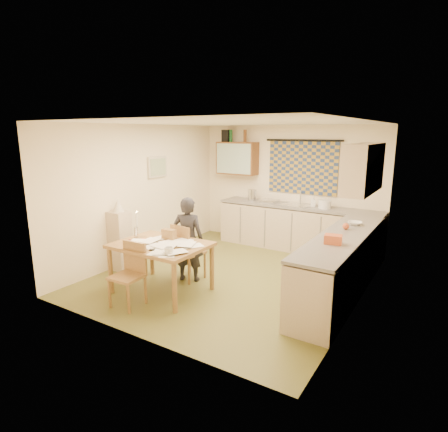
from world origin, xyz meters
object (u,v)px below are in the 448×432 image
Objects in this scene: counter_right at (340,266)px; stove at (318,293)px; dining_table at (162,267)px; person at (188,239)px; counter_back at (297,228)px; shelf_stand at (120,241)px; chair_far at (188,262)px.

stove is at bearing -90.00° from counter_right.
stove is 0.64× the size of dining_table.
person is (0.07, 0.57, 0.31)m from dining_table.
counter_back is 3.19m from dining_table.
person is 1.33m from shelf_stand.
dining_table is (-0.95, -3.05, -0.07)m from counter_back.
chair_far is (-2.27, -0.66, -0.16)m from counter_right.
counter_back is 3.48m from shelf_stand.
counter_right is 2.64m from dining_table.
chair_far reaches higher than counter_back.
stove is (1.36, -2.80, -0.02)m from counter_back.
shelf_stand reaches higher than counter_right.
counter_back reaches higher than stove.
shelf_stand is at bearing 178.59° from stove.
counter_back is at bearing 72.27° from dining_table.
person is (0.03, -0.04, 0.40)m from chair_far.
dining_table is 0.61m from chair_far.
person reaches higher than shelf_stand.
counter_right is at bearing 90.00° from stove.
counter_right is 2.37m from chair_far.
chair_far is 0.89× the size of shelf_stand.
shelf_stand reaches higher than stove.
person is (-2.24, 0.32, 0.26)m from stove.
person is at bearing 82.47° from dining_table.
shelf_stand is at bearing 164.56° from dining_table.
counter_right is 2.15× the size of person.
stove is at bearing 152.23° from person.
counter_right is at bearing -52.63° from counter_back.
counter_back is at bearing -101.36° from chair_far.
counter_right is at bearing 177.74° from person.
stove is 0.63× the size of person.
counter_back is 3.18× the size of shelf_stand.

